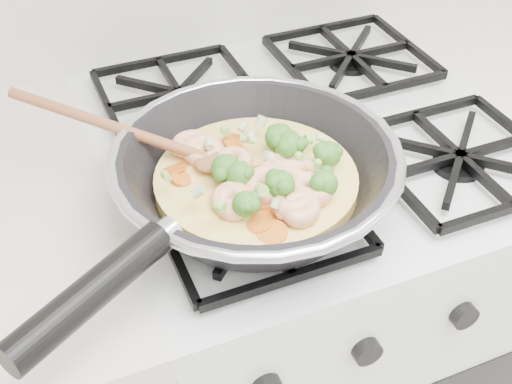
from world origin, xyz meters
name	(u,v)px	position (x,y,z in m)	size (l,w,h in m)	color
stove	(298,324)	(0.00, 1.70, 0.46)	(0.60, 0.60, 0.92)	white
skillet	(254,174)	(-0.14, 1.57, 0.96)	(0.49, 0.41, 0.10)	black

